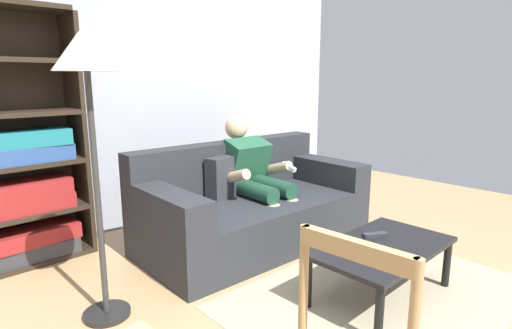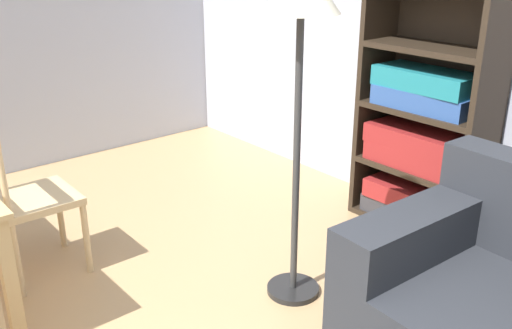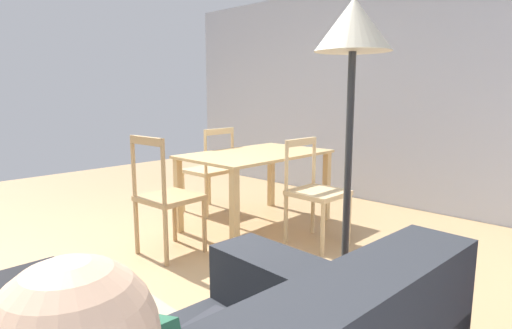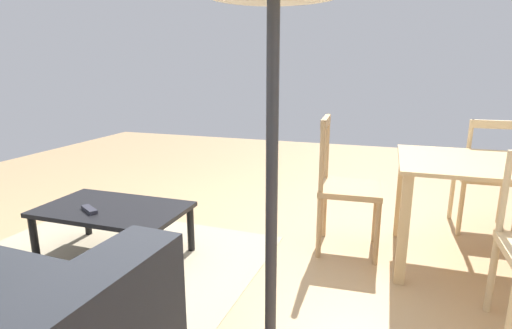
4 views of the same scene
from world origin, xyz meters
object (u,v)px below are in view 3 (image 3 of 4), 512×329
object	(u,v)px
dining_chair_by_doorway	(209,170)
floor_lamp	(352,58)
dining_table	(256,163)
dining_chair_facing_couch	(166,197)
dining_chair_near_wall	(315,192)

from	to	relation	value
dining_chair_by_doorway	floor_lamp	size ratio (longest dim) A/B	0.53
dining_table	floor_lamp	xyz separation A→B (m)	(1.08, 1.66, 0.82)
dining_table	floor_lamp	world-z (taller)	floor_lamp
dining_chair_by_doorway	dining_chair_facing_couch	bearing A→B (deg)	34.36
dining_chair_facing_couch	dining_table	bearing A→B (deg)	-179.90
dining_chair_facing_couch	floor_lamp	distance (m)	1.93
dining_chair_facing_couch	dining_chair_by_doorway	world-z (taller)	dining_chair_facing_couch
dining_chair_near_wall	dining_chair_facing_couch	xyz separation A→B (m)	(1.02, -0.69, 0.02)
dining_chair_near_wall	floor_lamp	size ratio (longest dim) A/B	0.52
dining_chair_facing_couch	floor_lamp	world-z (taller)	floor_lamp
dining_table	dining_chair_near_wall	size ratio (longest dim) A/B	1.54
dining_chair_facing_couch	dining_chair_by_doorway	distance (m)	1.23
dining_chair_near_wall	dining_chair_by_doorway	world-z (taller)	dining_chair_by_doorway
dining_table	dining_chair_near_wall	bearing A→B (deg)	90.02
dining_chair_facing_couch	floor_lamp	xyz separation A→B (m)	(0.07, 1.66, 0.97)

